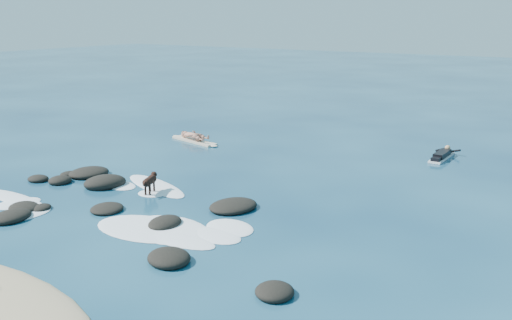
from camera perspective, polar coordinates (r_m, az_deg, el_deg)
The scene contains 6 objects.
ground at distance 19.66m, azimuth -7.84°, elevation -4.75°, with size 160.00×160.00×0.00m, color #0A2642.
reef_rocks at distance 20.43m, azimuth -13.71°, elevation -3.99°, with size 13.81×6.58×0.57m.
breaking_foam at distance 19.18m, azimuth -12.41°, elevation -5.42°, with size 10.94×7.41×0.12m.
standing_surfer_rig at distance 29.41m, azimuth -6.23°, elevation 3.36°, with size 3.58×1.32×2.05m.
paddling_surfer_rig at distance 27.32m, azimuth 18.12°, elevation 0.46°, with size 1.19×2.65×0.46m.
dog at distance 21.12m, azimuth -10.55°, elevation -2.03°, with size 0.59×1.18×0.78m.
Camera 1 is at (12.15, -14.06, 6.40)m, focal length 40.00 mm.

